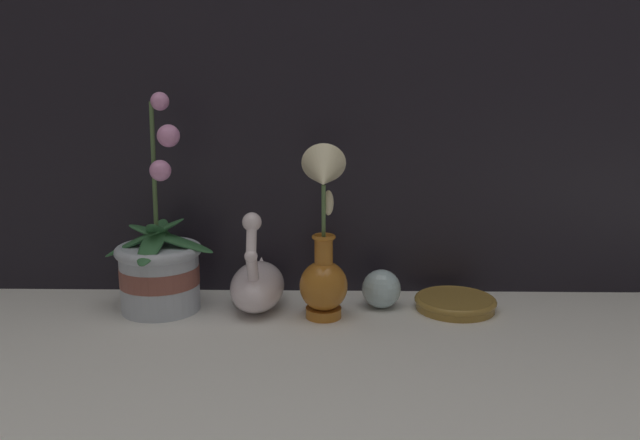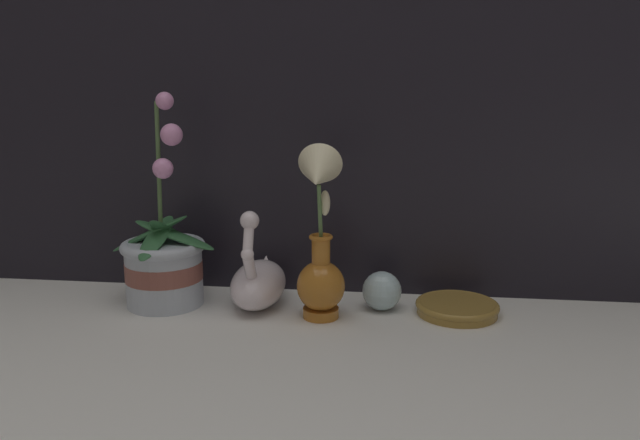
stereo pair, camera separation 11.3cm
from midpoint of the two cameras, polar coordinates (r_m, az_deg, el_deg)
name	(u,v)px [view 1 (the left image)]	position (r m, az deg, el deg)	size (l,w,h in m)	color
ground_plane	(311,328)	(1.09, -3.88, -9.89)	(2.80, 2.80, 0.00)	silver
orchid_potted_plant	(160,266)	(1.20, -17.11, -4.10)	(0.21, 0.20, 0.40)	#B2BCCC
swan_figurine	(257,283)	(1.18, -8.51, -5.74)	(0.10, 0.19, 0.19)	white
blue_vase	(324,249)	(1.08, -2.67, -2.73)	(0.09, 0.13, 0.32)	#B26B23
glass_sphere	(381,289)	(1.17, 2.87, -6.35)	(0.07, 0.07, 0.07)	silver
amber_dish	(455,302)	(1.19, 9.59, -7.48)	(0.15, 0.15, 0.02)	olive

